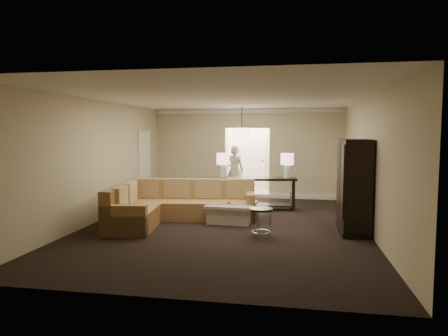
% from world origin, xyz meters
% --- Properties ---
extents(ground, '(8.00, 8.00, 0.00)m').
position_xyz_m(ground, '(0.00, 0.00, 0.00)').
color(ground, black).
rests_on(ground, ground).
extents(wall_back, '(6.00, 0.04, 2.80)m').
position_xyz_m(wall_back, '(0.00, 4.00, 1.40)').
color(wall_back, beige).
rests_on(wall_back, ground).
extents(wall_front, '(6.00, 0.04, 2.80)m').
position_xyz_m(wall_front, '(0.00, -4.00, 1.40)').
color(wall_front, beige).
rests_on(wall_front, ground).
extents(wall_left, '(0.04, 8.00, 2.80)m').
position_xyz_m(wall_left, '(-3.00, 0.00, 1.40)').
color(wall_left, beige).
rests_on(wall_left, ground).
extents(wall_right, '(0.04, 8.00, 2.80)m').
position_xyz_m(wall_right, '(3.00, 0.00, 1.40)').
color(wall_right, beige).
rests_on(wall_right, ground).
extents(ceiling, '(6.00, 8.00, 0.02)m').
position_xyz_m(ceiling, '(0.00, 0.00, 2.80)').
color(ceiling, white).
rests_on(ceiling, wall_back).
extents(crown_molding, '(6.00, 0.10, 0.12)m').
position_xyz_m(crown_molding, '(0.00, 3.95, 2.73)').
color(crown_molding, white).
rests_on(crown_molding, wall_back).
extents(baseboard, '(6.00, 0.10, 0.12)m').
position_xyz_m(baseboard, '(0.00, 3.95, 0.06)').
color(baseboard, white).
rests_on(baseboard, ground).
extents(side_door, '(0.05, 0.90, 2.10)m').
position_xyz_m(side_door, '(-2.97, 2.80, 1.05)').
color(side_door, white).
rests_on(side_door, ground).
extents(foyer, '(1.44, 2.02, 2.80)m').
position_xyz_m(foyer, '(0.00, 5.34, 1.30)').
color(foyer, beige).
rests_on(foyer, ground).
extents(sectional_sofa, '(3.19, 2.72, 0.93)m').
position_xyz_m(sectional_sofa, '(-1.29, 0.22, 0.37)').
color(sectional_sofa, brown).
rests_on(sectional_sofa, ground).
extents(coffee_table, '(1.13, 1.13, 0.44)m').
position_xyz_m(coffee_table, '(0.06, 0.45, 0.22)').
color(coffee_table, beige).
rests_on(coffee_table, ground).
extents(console_table, '(2.26, 0.79, 0.85)m').
position_xyz_m(console_table, '(0.45, 2.00, 0.51)').
color(console_table, black).
rests_on(console_table, ground).
extents(armoire, '(0.57, 1.33, 1.92)m').
position_xyz_m(armoire, '(2.69, -0.09, 0.92)').
color(armoire, black).
rests_on(armoire, ground).
extents(drink_table, '(0.46, 0.46, 0.57)m').
position_xyz_m(drink_table, '(0.86, -0.85, 0.41)').
color(drink_table, black).
rests_on(drink_table, ground).
extents(table_lamp_left, '(0.34, 0.34, 0.65)m').
position_xyz_m(table_lamp_left, '(-0.40, 1.89, 1.29)').
color(table_lamp_left, white).
rests_on(table_lamp_left, console_table).
extents(table_lamp_right, '(0.34, 0.34, 0.65)m').
position_xyz_m(table_lamp_right, '(1.29, 2.11, 1.29)').
color(table_lamp_right, white).
rests_on(table_lamp_right, console_table).
extents(pendant_light, '(0.38, 0.38, 1.09)m').
position_xyz_m(pendant_light, '(0.00, 2.70, 1.95)').
color(pendant_light, black).
rests_on(pendant_light, ceiling).
extents(person, '(0.66, 0.44, 1.82)m').
position_xyz_m(person, '(-0.45, 4.30, 0.91)').
color(person, beige).
rests_on(person, ground).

